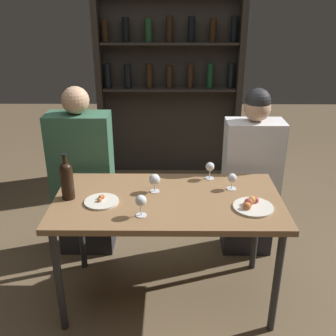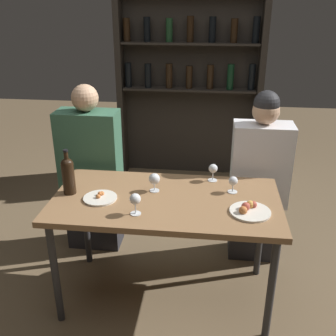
# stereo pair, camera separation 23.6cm
# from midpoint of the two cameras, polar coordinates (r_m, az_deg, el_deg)

# --- Properties ---
(ground_plane) EXTENTS (10.00, 10.00, 0.00)m
(ground_plane) POSITION_cam_midpoint_polar(r_m,az_deg,el_deg) (2.75, -2.60, -17.91)
(ground_plane) COLOR brown
(dining_table) EXTENTS (1.35, 0.70, 0.72)m
(dining_table) POSITION_cam_midpoint_polar(r_m,az_deg,el_deg) (2.36, -2.89, -5.92)
(dining_table) COLOR olive
(dining_table) RESTS_ON ground_plane
(wine_rack_wall) EXTENTS (1.48, 0.21, 2.11)m
(wine_rack_wall) POSITION_cam_midpoint_polar(r_m,az_deg,el_deg) (4.10, -1.48, 13.83)
(wine_rack_wall) COLOR #28231E
(wine_rack_wall) RESTS_ON ground_plane
(wine_bottle) EXTENTS (0.08, 0.08, 0.28)m
(wine_bottle) POSITION_cam_midpoint_polar(r_m,az_deg,el_deg) (2.38, -17.25, -1.55)
(wine_bottle) COLOR black
(wine_bottle) RESTS_ON dining_table
(wine_glass_0) EXTENTS (0.06, 0.06, 0.11)m
(wine_glass_0) POSITION_cam_midpoint_polar(r_m,az_deg,el_deg) (2.54, 3.48, 0.02)
(wine_glass_0) COLOR silver
(wine_glass_0) RESTS_ON dining_table
(wine_glass_1) EXTENTS (0.06, 0.06, 0.10)m
(wine_glass_1) POSITION_cam_midpoint_polar(r_m,az_deg,el_deg) (2.42, 6.56, -1.63)
(wine_glass_1) COLOR silver
(wine_glass_1) RESTS_ON dining_table
(wine_glass_2) EXTENTS (0.07, 0.07, 0.12)m
(wine_glass_2) POSITION_cam_midpoint_polar(r_m,az_deg,el_deg) (2.38, -4.80, -1.82)
(wine_glass_2) COLOR silver
(wine_glass_2) RESTS_ON dining_table
(wine_glass_3) EXTENTS (0.06, 0.06, 0.12)m
(wine_glass_3) POSITION_cam_midpoint_polar(r_m,az_deg,el_deg) (2.13, -7.15, -4.93)
(wine_glass_3) COLOR silver
(wine_glass_3) RESTS_ON dining_table
(food_plate_0) EXTENTS (0.23, 0.23, 0.05)m
(food_plate_0) POSITION_cam_midpoint_polar(r_m,az_deg,el_deg) (2.25, 9.19, -5.44)
(food_plate_0) COLOR silver
(food_plate_0) RESTS_ON dining_table
(food_plate_1) EXTENTS (0.20, 0.20, 0.04)m
(food_plate_1) POSITION_cam_midpoint_polar(r_m,az_deg,el_deg) (2.34, -12.51, -4.79)
(food_plate_1) COLOR silver
(food_plate_1) RESTS_ON dining_table
(seated_person_left) EXTENTS (0.44, 0.22, 1.27)m
(seated_person_left) POSITION_cam_midpoint_polar(r_m,az_deg,el_deg) (2.96, -14.50, -1.58)
(seated_person_left) COLOR #26262B
(seated_person_left) RESTS_ON ground_plane
(seated_person_right) EXTENTS (0.40, 0.22, 1.26)m
(seated_person_right) POSITION_cam_midpoint_polar(r_m,az_deg,el_deg) (2.90, 9.66, -1.58)
(seated_person_right) COLOR #26262B
(seated_person_right) RESTS_ON ground_plane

